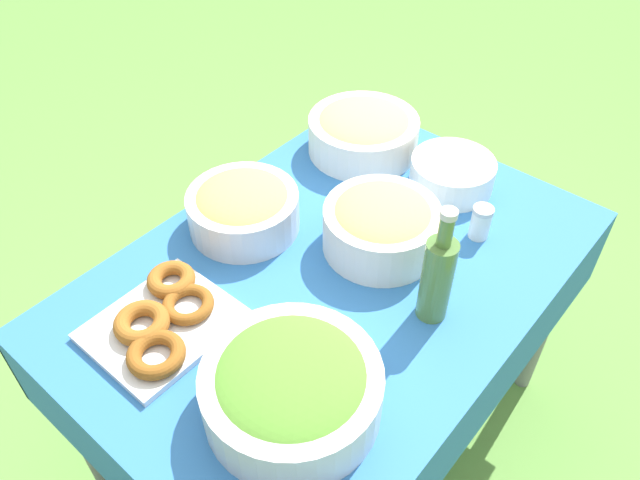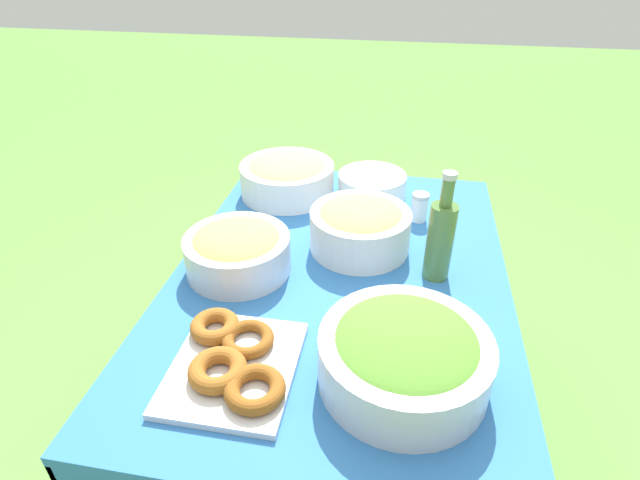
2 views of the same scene
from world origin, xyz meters
name	(u,v)px [view 2 (image 2 of 2)]	position (x,y,z in m)	size (l,w,h in m)	color
ground_plane	(335,448)	(0.00, 0.00, 0.00)	(14.00, 14.00, 0.00)	#609342
picnic_table	(339,303)	(0.00, 0.00, 0.64)	(1.25, 0.87, 0.75)	#2D6BB2
salad_bowl	(404,355)	(-0.34, -0.17, 0.82)	(0.34, 0.34, 0.13)	silver
pasta_bowl	(287,176)	(0.42, 0.24, 0.81)	(0.31, 0.31, 0.13)	white
donut_platter	(233,361)	(-0.37, 0.17, 0.77)	(0.30, 0.27, 0.05)	silver
plate_stack	(372,186)	(0.44, -0.04, 0.79)	(0.22, 0.22, 0.08)	white
olive_oil_bottle	(440,238)	(0.03, -0.25, 0.86)	(0.07, 0.07, 0.29)	#4C7238
bread_bowl	(360,226)	(0.13, -0.04, 0.82)	(0.28, 0.28, 0.13)	silver
fruit_bowl	(238,250)	(-0.03, 0.27, 0.81)	(0.28, 0.28, 0.12)	silver
salt_shaker	(420,207)	(0.32, -0.20, 0.79)	(0.05, 0.05, 0.09)	white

